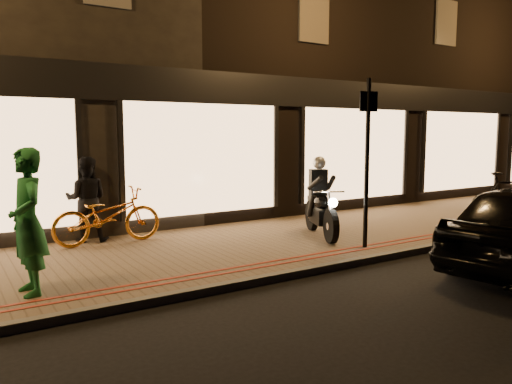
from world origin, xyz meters
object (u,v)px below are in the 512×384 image
(person_green, at_px, (28,222))
(sign_post, at_px, (367,154))
(bicycle_gold, at_px, (107,216))
(motorcycle, at_px, (321,205))

(person_green, bearing_deg, sign_post, 78.98)
(sign_post, bearing_deg, bicycle_gold, 144.16)
(bicycle_gold, bearing_deg, sign_post, -125.27)
(motorcycle, height_order, person_green, person_green)
(motorcycle, distance_m, person_green, 5.54)
(sign_post, bearing_deg, person_green, 175.84)
(motorcycle, bearing_deg, bicycle_gold, -179.37)
(motorcycle, xyz_separation_m, sign_post, (0.04, -1.20, 1.06))
(motorcycle, height_order, sign_post, sign_post)
(sign_post, height_order, bicycle_gold, sign_post)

